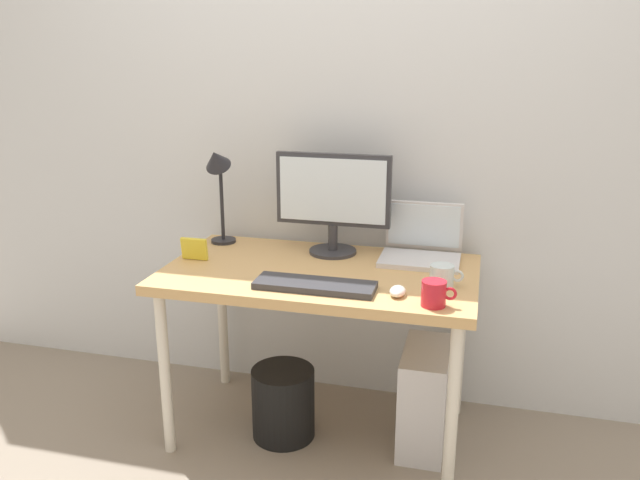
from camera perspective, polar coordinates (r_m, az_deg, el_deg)
ground_plane at (r=2.85m, az=0.00°, el=-16.49°), size 6.00×6.00×0.00m
back_wall at (r=2.79m, az=2.13°, el=11.33°), size 4.40×0.04×2.60m
desk at (r=2.55m, az=0.00°, el=-4.07°), size 1.22×0.69×0.73m
monitor at (r=2.66m, az=1.07°, el=3.78°), size 0.48×0.20×0.42m
laptop at (r=2.67m, az=8.99°, el=-0.47°), size 0.32×0.26×0.23m
desk_lamp at (r=2.81m, az=-9.08°, el=5.81°), size 0.11×0.16×0.45m
keyboard at (r=2.33m, az=-0.45°, el=-4.03°), size 0.44×0.14×0.02m
mouse at (r=2.28m, az=6.91°, el=-4.52°), size 0.06×0.09×0.03m
coffee_mug at (r=2.20m, az=10.10°, el=-4.69°), size 0.12×0.08×0.09m
glass_cup at (r=2.38m, az=10.80°, el=-3.14°), size 0.12×0.09×0.08m
photo_frame at (r=2.67m, az=-11.10°, el=-0.77°), size 0.11×0.03×0.09m
computer_tower at (r=2.70m, az=9.25°, el=-13.62°), size 0.18×0.36×0.42m
wastebasket at (r=2.75m, az=-3.28°, el=-14.23°), size 0.26×0.26×0.30m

